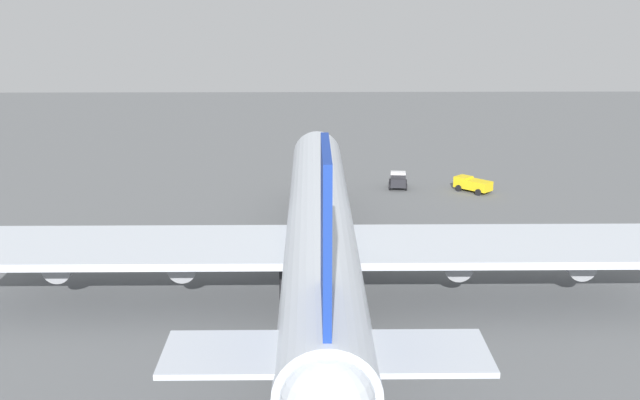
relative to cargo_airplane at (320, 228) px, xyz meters
The scene contains 5 objects.
ground_plane 6.10m from the cargo_airplane, ahead, with size 280.99×280.99×0.00m, color slate.
cargo_airplane is the anchor object (origin of this frame).
maintenance_van 42.44m from the cargo_airplane, 31.53° to the right, with size 5.22×5.26×1.97m.
pushback_tractor 40.32m from the cargo_airplane, 17.07° to the right, with size 4.27×2.95×2.07m.
safety_cone_nose 32.68m from the cargo_airplane, ahead, with size 0.49×0.49×0.70m, color orange.
Camera 1 is at (-70.72, 0.91, 28.49)m, focal length 43.72 mm.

